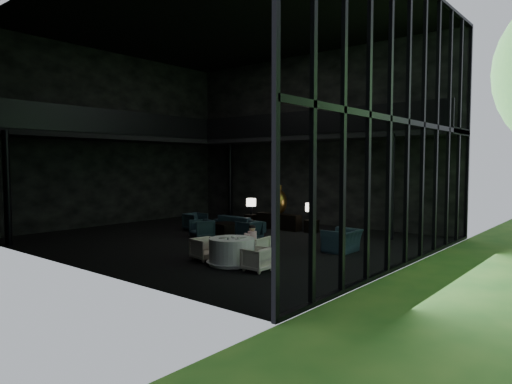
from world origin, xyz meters
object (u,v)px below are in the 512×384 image
Objects in this scene: lounge_armchair_west at (195,220)px; lounge_armchair_south at (202,228)px; dining_chair_east at (257,259)px; table_lamp_right at (310,208)px; sofa at (239,220)px; lounge_armchair_east at (249,229)px; child at (252,235)px; console at (279,221)px; window_armchair at (342,236)px; coffee_table at (226,228)px; side_table_right at (311,226)px; dining_table at (232,253)px; bronze_urn at (279,202)px; side_table_left at (251,220)px; dining_chair_north at (253,246)px; table_lamp_left at (251,203)px; dining_chair_west at (206,249)px.

lounge_armchair_south is (1.70, -1.24, -0.03)m from lounge_armchair_west.
lounge_armchair_west is 1.41× the size of dining_chair_east.
table_lamp_right is 3.03m from sofa.
child is (2.34, -2.60, 0.34)m from lounge_armchair_east.
console is 5.45m from window_armchair.
side_table_right is at bearing 46.42° from coffee_table.
child is at bearing 91.00° from dining_table.
side_table_right is 0.77m from table_lamp_right.
lounge_armchair_east is at bearing -89.15° from window_armchair.
bronze_urn is (-0.00, 0.03, 0.87)m from console.
bronze_urn reaches higher than table_lamp_right.
side_table_left is 0.74× the size of table_lamp_right.
lounge_armchair_east is 5.00m from dining_chair_east.
lounge_armchair_east is at bearing 47.45° from lounge_armchair_south.
bronze_urn is 1.58× the size of lounge_armchair_south.
lounge_armchair_west reaches higher than dining_chair_north.
table_lamp_left is at bearing -17.52° from lounge_armchair_west.
table_lamp_left reaches higher than lounge_armchair_east.
side_table_right is 0.62× the size of dining_chair_north.
coffee_table is 1.64× the size of dining_chair_east.
lounge_armchair_south reaches higher than coffee_table.
lounge_armchair_west is 7.86m from dining_chair_east.
child is (4.75, -5.57, -0.32)m from table_lamp_left.
side_table_left is at bearing -138.41° from dining_chair_east.
coffee_table is 1.48× the size of dining_chair_west.
console is 1.70× the size of bronze_urn.
lounge_armchair_east is 1.02× the size of lounge_armchair_south.
lounge_armchair_south is at bearing 95.42° from sofa.
sofa is at bearing -120.02° from console.
dining_chair_east is (5.05, -2.79, -0.09)m from lounge_armchair_south.
dining_chair_north is 0.35m from child.
side_table_left is at bearing -49.61° from child.
dining_chair_north reaches higher than dining_chair_west.
window_armchair is (6.26, -2.86, 0.25)m from side_table_left.
console is 2.11× the size of coffee_table.
side_table_right is 0.72× the size of table_lamp_right.
lounge_armchair_south is (-0.83, -3.84, -0.81)m from bronze_urn.
lounge_armchair_south is (0.77, -3.85, 0.13)m from side_table_left.
window_armchair is (5.57, -1.26, 0.03)m from sofa.
table_lamp_left is 2.70m from coffee_table.
lounge_armchair_west is at bearing -134.25° from bronze_urn.
sofa is at bearing -66.42° from table_lamp_left.
table_lamp_left is (0.00, -0.01, 0.79)m from side_table_left.
child is (3.15, -5.57, -0.47)m from bronze_urn.
dining_chair_north is at bearing -49.38° from table_lamp_left.
coffee_table is (-0.84, -2.43, -0.11)m from console.
lounge_armchair_east is 3.81m from dining_chair_west.
dining_chair_west is (3.06, -4.93, -0.15)m from sofa.
sofa reaches higher than coffee_table.
console is 1.61m from side_table_right.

